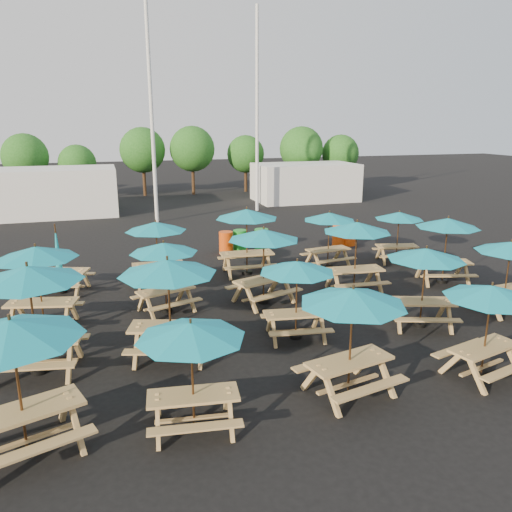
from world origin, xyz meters
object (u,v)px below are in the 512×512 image
object	(u,v)px
waste_bin_1	(240,241)
picnic_unit_7	(156,230)
picnic_unit_17	(510,251)
waste_bin_4	(349,235)
picnic_unit_6	(164,252)
picnic_unit_14	(357,231)
picnic_unit_0	(12,337)
picnic_unit_12	(491,297)
picnic_unit_11	(247,217)
picnic_unit_5	(168,272)
picnic_unit_1	(28,280)
picnic_unit_19	(399,218)
picnic_unit_2	(36,257)
picnic_unit_13	(426,258)
picnic_unit_4	(191,337)
waste_bin_2	(261,240)
picnic_unit_18	(448,226)
picnic_unit_15	(329,219)
picnic_unit_3	(59,265)
picnic_unit_10	(264,239)
picnic_unit_9	(297,271)
waste_bin_3	(339,235)
picnic_unit_8	(353,302)
waste_bin_0	(226,243)

from	to	relation	value
waste_bin_1	picnic_unit_7	bearing A→B (deg)	-137.83
picnic_unit_17	waste_bin_4	world-z (taller)	picnic_unit_17
picnic_unit_6	picnic_unit_14	size ratio (longest dim) A/B	1.06
picnic_unit_0	picnic_unit_12	size ratio (longest dim) A/B	1.21
picnic_unit_6	picnic_unit_17	size ratio (longest dim) A/B	1.16
picnic_unit_11	picnic_unit_14	xyz separation A→B (m)	(2.86, -2.94, -0.07)
picnic_unit_11	picnic_unit_5	bearing A→B (deg)	-118.10
picnic_unit_0	picnic_unit_1	distance (m)	3.02
picnic_unit_19	picnic_unit_7	bearing A→B (deg)	-166.07
picnic_unit_2	picnic_unit_13	distance (m)	10.35
picnic_unit_4	picnic_unit_19	distance (m)	13.20
picnic_unit_14	waste_bin_2	size ratio (longest dim) A/B	2.49
picnic_unit_11	picnic_unit_18	xyz separation A→B (m)	(6.30, -2.98, -0.12)
picnic_unit_0	picnic_unit_15	bearing A→B (deg)	22.94
picnic_unit_3	picnic_unit_17	distance (m)	13.96
picnic_unit_0	picnic_unit_19	size ratio (longest dim) A/B	1.28
picnic_unit_5	picnic_unit_10	size ratio (longest dim) A/B	1.02
picnic_unit_2	picnic_unit_9	distance (m)	6.87
picnic_unit_3	picnic_unit_10	xyz separation A→B (m)	(6.11, -2.87, 1.11)
picnic_unit_5	picnic_unit_9	xyz separation A→B (m)	(3.26, 0.19, -0.31)
picnic_unit_17	waste_bin_3	distance (m)	9.07
picnic_unit_5	picnic_unit_7	size ratio (longest dim) A/B	1.28
waste_bin_4	picnic_unit_13	bearing A→B (deg)	-105.22
picnic_unit_6	picnic_unit_17	world-z (taller)	picnic_unit_17
picnic_unit_4	picnic_unit_5	xyz separation A→B (m)	(-0.01, 3.00, 0.30)
picnic_unit_0	picnic_unit_10	size ratio (longest dim) A/B	1.05
picnic_unit_0	waste_bin_2	world-z (taller)	picnic_unit_0
picnic_unit_18	picnic_unit_19	xyz separation A→B (m)	(-0.08, 2.82, -0.23)
picnic_unit_14	waste_bin_1	size ratio (longest dim) A/B	2.49
picnic_unit_6	picnic_unit_12	distance (m)	8.62
picnic_unit_13	picnic_unit_18	size ratio (longest dim) A/B	0.99
picnic_unit_5	waste_bin_3	xyz separation A→B (m)	(8.84, 9.04, -1.66)
picnic_unit_17	picnic_unit_10	bearing A→B (deg)	152.55
picnic_unit_11	picnic_unit_3	bearing A→B (deg)	-175.36
picnic_unit_6	waste_bin_1	world-z (taller)	picnic_unit_6
picnic_unit_8	picnic_unit_15	size ratio (longest dim) A/B	1.15
picnic_unit_11	picnic_unit_13	bearing A→B (deg)	-59.10
picnic_unit_10	picnic_unit_17	distance (m)	7.18
picnic_unit_19	picnic_unit_15	bearing A→B (deg)	-170.33
picnic_unit_15	waste_bin_4	bearing A→B (deg)	42.86
picnic_unit_1	picnic_unit_10	size ratio (longest dim) A/B	0.97
picnic_unit_12	picnic_unit_19	xyz separation A→B (m)	(3.34, 8.76, -0.08)
picnic_unit_5	picnic_unit_18	size ratio (longest dim) A/B	1.07
picnic_unit_14	waste_bin_2	distance (m)	6.47
picnic_unit_4	waste_bin_3	distance (m)	15.00
picnic_unit_4	picnic_unit_14	bearing A→B (deg)	50.06
picnic_unit_8	waste_bin_3	distance (m)	13.11
picnic_unit_6	waste_bin_0	size ratio (longest dim) A/B	2.63
picnic_unit_2	picnic_unit_19	xyz separation A→B (m)	(12.92, 3.07, -0.25)
waste_bin_3	waste_bin_1	bearing A→B (deg)	177.45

